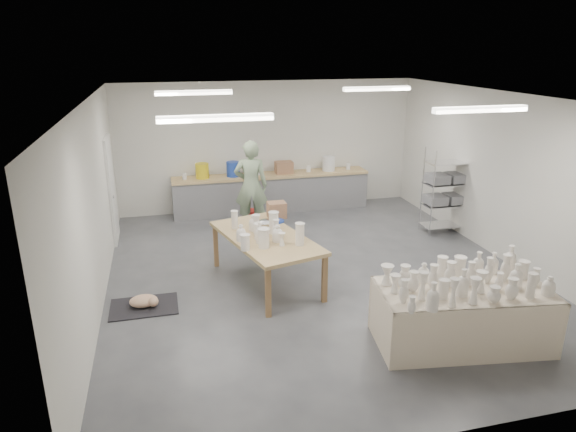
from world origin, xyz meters
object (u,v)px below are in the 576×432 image
object	(u,v)px
drying_table	(462,313)
red_stool	(250,212)
potter	(251,186)
work_table	(266,234)

from	to	relation	value
drying_table	red_stool	size ratio (longest dim) A/B	5.82
potter	red_stool	bearing A→B (deg)	-78.52
potter	red_stool	xyz separation A→B (m)	(0.00, 0.27, -0.66)
work_table	red_stool	size ratio (longest dim) A/B	5.98
drying_table	potter	distance (m)	5.39
drying_table	work_table	world-z (taller)	work_table
red_stool	work_table	bearing A→B (deg)	-94.33
drying_table	work_table	size ratio (longest dim) A/B	0.97
potter	red_stool	size ratio (longest dim) A/B	4.77
work_table	red_stool	distance (m)	2.90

